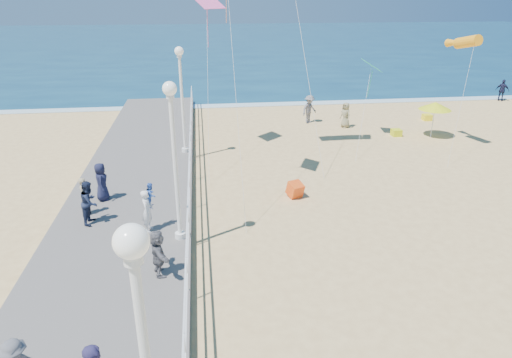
{
  "coord_description": "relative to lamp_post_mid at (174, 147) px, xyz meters",
  "views": [
    {
      "loc": [
        -4.47,
        -13.8,
        8.24
      ],
      "look_at": [
        -2.5,
        2.0,
        1.6
      ],
      "focal_mm": 32.0,
      "sensor_mm": 36.0,
      "label": 1
    }
  ],
  "objects": [
    {
      "name": "ocean",
      "position": [
        5.35,
        65.0,
        -3.65
      ],
      "size": [
        160.0,
        90.0,
        0.05
      ],
      "primitive_type": "cube",
      "color": "#0D3450",
      "rests_on": "ground"
    },
    {
      "name": "kite_windsock",
      "position": [
        14.57,
        8.78,
        2.11
      ],
      "size": [
        0.99,
        2.6,
        1.06
      ],
      "primitive_type": "cylinder",
      "rotation": [
        1.36,
        0.0,
        0.17
      ],
      "color": "orange"
    },
    {
      "name": "beach_chair_left",
      "position": [
        16.15,
        14.73,
        -3.46
      ],
      "size": [
        0.55,
        0.55,
        0.4
      ],
      "primitive_type": "cube",
      "color": "yellow",
      "rests_on": "ground"
    },
    {
      "name": "ground",
      "position": [
        5.35,
        0.0,
        -3.66
      ],
      "size": [
        160.0,
        160.0,
        0.0
      ],
      "primitive_type": "plane",
      "color": "#E1BC76",
      "rests_on": "ground"
    },
    {
      "name": "beach_walker_b",
      "position": [
        24.72,
        19.53,
        -2.82
      ],
      "size": [
        0.99,
        1.0,
        1.69
      ],
      "primitive_type": "imported",
      "rotation": [
        0.0,
        0.0,
        2.35
      ],
      "color": "#171A34",
      "rests_on": "ground"
    },
    {
      "name": "spectator_4",
      "position": [
        -3.16,
        3.49,
        -2.48
      ],
      "size": [
        0.57,
        0.81,
        1.56
      ],
      "primitive_type": "imported",
      "rotation": [
        0.0,
        0.0,
        1.68
      ],
      "color": "#171933",
      "rests_on": "boardwalk"
    },
    {
      "name": "beach_umbrella",
      "position": [
        14.6,
        11.04,
        -1.75
      ],
      "size": [
        1.9,
        1.9,
        2.14
      ],
      "color": "white",
      "rests_on": "ground"
    },
    {
      "name": "toddler_held",
      "position": [
        -0.95,
        0.83,
        -1.97
      ],
      "size": [
        0.4,
        0.48,
        0.88
      ],
      "primitive_type": "imported",
      "rotation": [
        0.0,
        0.0,
        1.4
      ],
      "color": "blue",
      "rests_on": "boardwalk"
    },
    {
      "name": "railing",
      "position": [
        0.3,
        0.0,
        -2.41
      ],
      "size": [
        0.05,
        42.0,
        0.55
      ],
      "color": "white",
      "rests_on": "boardwalk"
    },
    {
      "name": "beach_walker_c",
      "position": [
        10.09,
        13.74,
        -2.85
      ],
      "size": [
        0.79,
        0.93,
        1.61
      ],
      "primitive_type": "imported",
      "rotation": [
        0.0,
        0.0,
        -1.15
      ],
      "color": "gray",
      "rests_on": "ground"
    },
    {
      "name": "kite_diamond_pink",
      "position": [
        1.44,
        10.38,
        4.08
      ],
      "size": [
        1.91,
        1.9,
        0.78
      ],
      "primitive_type": "cube",
      "rotation": [
        0.56,
        0.0,
        0.74
      ],
      "color": "pink"
    },
    {
      "name": "surf_line",
      "position": [
        5.35,
        20.5,
        -3.63
      ],
      "size": [
        160.0,
        1.2,
        0.04
      ],
      "primitive_type": "cube",
      "color": "white",
      "rests_on": "ground"
    },
    {
      "name": "kite_diamond_green",
      "position": [
        10.67,
        11.58,
        0.58
      ],
      "size": [
        1.19,
        1.32,
        0.61
      ],
      "primitive_type": "cube",
      "rotation": [
        0.53,
        0.0,
        1.42
      ],
      "color": "#24AC72"
    },
    {
      "name": "lamp_post_far",
      "position": [
        0.0,
        9.0,
        0.0
      ],
      "size": [
        0.44,
        0.44,
        5.32
      ],
      "color": "white",
      "rests_on": "boardwalk"
    },
    {
      "name": "beach_chair_right",
      "position": [
        12.63,
        11.55,
        -3.46
      ],
      "size": [
        0.55,
        0.55,
        0.4
      ],
      "primitive_type": "cube",
      "color": "#CCD616",
      "rests_on": "ground"
    },
    {
      "name": "box_kite",
      "position": [
        4.73,
        3.58,
        -3.36
      ],
      "size": [
        0.78,
        0.87,
        0.74
      ],
      "primitive_type": "cube",
      "rotation": [
        0.31,
        0.0,
        0.4
      ],
      "color": "red",
      "rests_on": "ground"
    },
    {
      "name": "spectator_6",
      "position": [
        -3.53,
        2.27,
        -2.53
      ],
      "size": [
        0.5,
        0.62,
        1.45
      ],
      "primitive_type": "imported",
      "rotation": [
        0.0,
        0.0,
        1.23
      ],
      "color": "gray",
      "rests_on": "boardwalk"
    },
    {
      "name": "boardwalk",
      "position": [
        -2.15,
        0.0,
        -3.46
      ],
      "size": [
        5.0,
        44.0,
        0.4
      ],
      "primitive_type": "cube",
      "color": "slate",
      "rests_on": "ground"
    },
    {
      "name": "spectator_7",
      "position": [
        -3.21,
        1.54,
        -2.46
      ],
      "size": [
        0.72,
        0.86,
        1.61
      ],
      "primitive_type": "imported",
      "rotation": [
        0.0,
        0.0,
        1.42
      ],
      "color": "#1A223A",
      "rests_on": "boardwalk"
    },
    {
      "name": "beach_walker_a",
      "position": [
        8.04,
        15.11,
        -2.74
      ],
      "size": [
        1.37,
        1.23,
        1.84
      ],
      "primitive_type": "imported",
      "rotation": [
        0.0,
        0.0,
        0.59
      ],
      "color": "slate",
      "rests_on": "ground"
    },
    {
      "name": "spectator_5",
      "position": [
        -0.54,
        -2.1,
        -2.54
      ],
      "size": [
        0.76,
        1.41,
        1.45
      ],
      "primitive_type": "imported",
      "rotation": [
        0.0,
        0.0,
        1.83
      ],
      "color": "slate",
      "rests_on": "boardwalk"
    },
    {
      "name": "lamp_post_mid",
      "position": [
        0.0,
        0.0,
        0.0
      ],
      "size": [
        0.44,
        0.44,
        5.32
      ],
      "color": "white",
      "rests_on": "boardwalk"
    },
    {
      "name": "woman_holding_toddler",
      "position": [
        -1.1,
        0.68,
        -2.5
      ],
      "size": [
        0.45,
        0.61,
        1.52
      ],
      "primitive_type": "imported",
      "rotation": [
        0.0,
        0.0,
        1.4
      ],
      "color": "silver",
      "rests_on": "boardwalk"
    }
  ]
}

